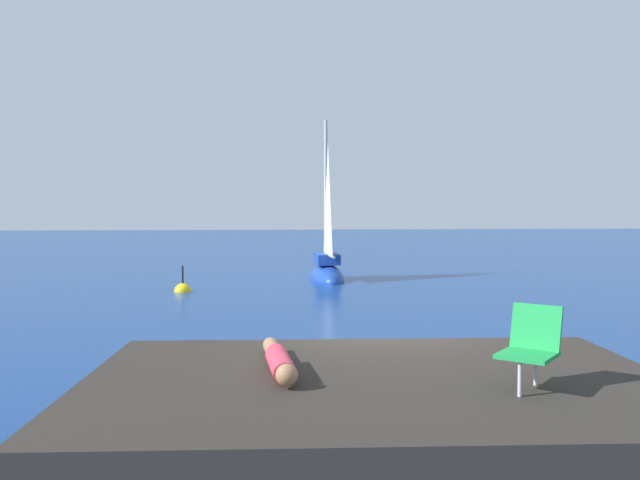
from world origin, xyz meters
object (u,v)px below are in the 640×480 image
sailboat_near (327,270)px  beach_chair (531,343)px  marker_buoy (183,291)px  person_sunbather (279,361)px

sailboat_near → beach_chair: sailboat_near is taller
marker_buoy → person_sunbather: bearing=-79.5°
sailboat_near → person_sunbather: bearing=170.6°
beach_chair → marker_buoy: (-5.02, 15.09, -1.35)m
beach_chair → marker_buoy: 15.96m
sailboat_near → marker_buoy: bearing=120.0°
sailboat_near → beach_chair: bearing=178.5°
person_sunbather → beach_chair: bearing=-114.5°
sailboat_near → person_sunbather: sailboat_near is taller
sailboat_near → beach_chair: size_ratio=8.40×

